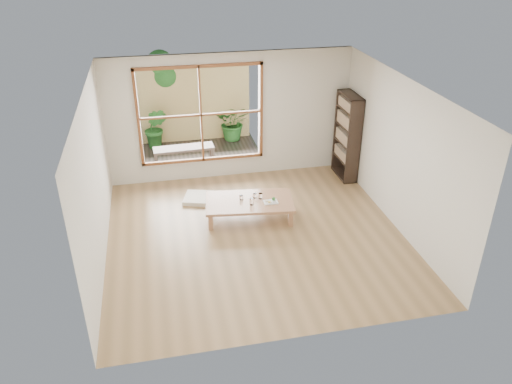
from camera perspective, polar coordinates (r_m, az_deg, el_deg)
ground at (r=8.66m, az=-0.07°, el=-4.93°), size 5.00×5.00×0.00m
low_table at (r=9.03m, az=-0.77°, el=-1.23°), size 1.67×1.07×0.34m
floor_cushion at (r=9.79m, az=-6.60°, el=-0.69°), size 0.67×0.67×0.08m
bookshelf at (r=10.51m, az=10.37°, el=6.26°), size 0.29×0.80×1.79m
glass_tall at (r=8.85m, az=-0.49°, el=-1.09°), size 0.07×0.07×0.13m
glass_mid at (r=9.06m, az=0.52°, el=-0.45°), size 0.07×0.07×0.10m
glass_short at (r=9.08m, az=-0.12°, el=-0.43°), size 0.07×0.07×0.09m
glass_small at (r=9.03m, az=-1.69°, el=-0.64°), size 0.07×0.07×0.08m
food_tray at (r=8.96m, az=1.75°, el=-1.06°), size 0.26×0.18×0.08m
deck at (r=11.70m, az=-6.58°, el=4.08°), size 2.80×2.00×0.05m
garden_bench at (r=11.12m, az=-8.26°, el=4.80°), size 1.34×0.44×0.42m
bamboo_fence at (r=12.31m, az=-7.31°, el=9.76°), size 2.80×0.06×1.80m
shrub_right at (r=12.38m, az=-2.58°, el=7.98°), size 1.00×0.93×0.90m
shrub_left at (r=12.09m, az=-11.38°, el=7.17°), size 0.66×0.60×0.99m
garden_tree at (r=12.37m, az=-10.86°, el=13.09°), size 1.04×0.85×2.22m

